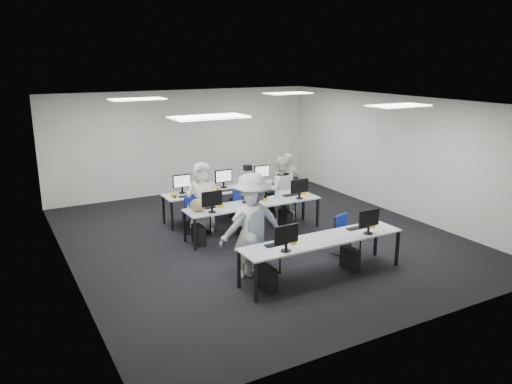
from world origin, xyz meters
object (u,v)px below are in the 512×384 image
chair_3 (245,214)px  student_0 (249,233)px  student_1 (280,189)px  chair_4 (284,209)px  chair_2 (198,222)px  chair_5 (193,219)px  chair_7 (277,205)px  student_2 (202,197)px  desk_mid (254,205)px  photographer (252,225)px  chair_6 (240,211)px  chair_0 (262,258)px  chair_1 (347,243)px  student_3 (286,185)px  desk_front (323,241)px

chair_3 → student_0: size_ratio=0.55×
chair_3 → student_1: 1.05m
chair_4 → chair_3: bearing=174.2°
chair_2 → student_1: bearing=-10.3°
chair_5 → chair_7: (2.29, 0.00, 0.01)m
chair_4 → student_2: 2.19m
desk_mid → photographer: (-1.07, -1.90, 0.28)m
student_1 → student_0: bearing=72.0°
chair_2 → chair_5: chair_2 is taller
chair_3 → student_2: (-1.03, 0.11, 0.51)m
student_2 → chair_6: bearing=20.7°
student_0 → chair_3: bearing=-107.3°
chair_3 → chair_6: bearing=98.3°
chair_3 → photographer: photographer is taller
chair_0 → photographer: (-0.18, 0.06, 0.65)m
chair_4 → chair_6: bearing=157.8°
chair_3 → chair_5: bearing=179.4°
chair_3 → chair_4: bearing=11.2°
desk_mid → chair_4: chair_4 is taller
photographer → student_0: bearing=41.9°
chair_1 → photographer: (-2.14, 0.09, 0.70)m
student_3 → photographer: photographer is taller
chair_1 → student_3: bearing=66.4°
chair_0 → chair_5: bearing=75.8°
student_1 → student_3: size_ratio=1.00×
chair_2 → student_3: size_ratio=0.55×
chair_7 → student_3: (0.24, -0.05, 0.52)m
desk_mid → chair_0: chair_0 is taller
desk_front → chair_1: chair_1 is taller
chair_1 → chair_5: 3.62m
chair_4 → desk_mid: bearing=-158.1°
chair_0 → student_0: size_ratio=0.57×
chair_5 → photographer: bearing=-76.0°
chair_2 → chair_7: chair_7 is taller
chair_1 → chair_7: size_ratio=0.92×
chair_3 → chair_4: 1.08m
desk_front → chair_0: 1.16m
chair_6 → photographer: bearing=-96.7°
student_3 → chair_1: bearing=-93.3°
chair_2 → photographer: (0.03, -2.54, 0.68)m
chair_4 → chair_7: bearing=89.5°
chair_0 → chair_6: size_ratio=1.10×
chair_2 → photographer: 2.63m
photographer → desk_mid: bearing=-116.2°
student_1 → student_2: 1.96m
desk_front → chair_4: size_ratio=3.82×
chair_3 → chair_6: size_ratio=1.07×
desk_mid → chair_2: size_ratio=3.65×
student_1 → student_3: 0.49m
desk_front → desk_mid: size_ratio=1.00×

